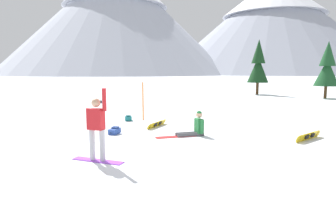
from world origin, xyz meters
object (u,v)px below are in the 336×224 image
at_px(backpack_teal, 128,118).
at_px(pine_tree_broad, 258,65).
at_px(backpack_blue, 115,131).
at_px(loose_snowboard_far_spare, 157,124).
at_px(snowboarder_midground, 195,127).
at_px(snowboarder_foreground, 97,127).
at_px(loose_snowboard_near_left, 309,136).
at_px(trail_marker_pole, 143,101).
at_px(pine_tree_twin, 327,67).

xyz_separation_m(backpack_teal, pine_tree_broad, (4.37, 19.59, 2.96)).
distance_m(backpack_blue, backpack_teal, 3.18).
bearing_deg(loose_snowboard_far_spare, snowboarder_midground, -29.46).
height_order(snowboarder_foreground, snowboarder_midground, snowboarder_foreground).
xyz_separation_m(snowboarder_midground, pine_tree_broad, (0.33, 21.71, 2.76)).
bearing_deg(loose_snowboard_near_left, pine_tree_broad, 99.94).
height_order(snowboarder_foreground, trail_marker_pole, snowboarder_foreground).
bearing_deg(snowboarder_midground, pine_tree_broad, 89.13).
relative_size(snowboarder_foreground, backpack_teal, 3.62).
distance_m(pine_tree_twin, pine_tree_broad, 6.57).
bearing_deg(loose_snowboard_near_left, backpack_teal, 170.76).
bearing_deg(snowboarder_midground, trail_marker_pole, 143.70).
bearing_deg(trail_marker_pole, backpack_teal, -148.88).
bearing_deg(loose_snowboard_near_left, trail_marker_pole, 167.17).
height_order(backpack_teal, pine_tree_twin, pine_tree_twin).
height_order(snowboarder_midground, trail_marker_pole, trail_marker_pole).
xyz_separation_m(snowboarder_foreground, snowboarder_midground, (1.53, 4.08, -0.62)).
relative_size(loose_snowboard_far_spare, pine_tree_twin, 0.34).
relative_size(snowboarder_midground, backpack_teal, 2.97).
bearing_deg(loose_snowboard_near_left, pine_tree_twin, 82.51).
bearing_deg(snowboarder_foreground, loose_snowboard_far_spare, 95.79).
bearing_deg(backpack_blue, snowboarder_foreground, -65.63).
bearing_deg(pine_tree_broad, pine_tree_twin, -21.87).
bearing_deg(loose_snowboard_far_spare, pine_tree_broad, 83.38).
xyz_separation_m(loose_snowboard_far_spare, pine_tree_broad, (2.39, 20.55, 2.96)).
bearing_deg(backpack_teal, snowboarder_foreground, -67.95).
relative_size(backpack_blue, pine_tree_twin, 0.11).
xyz_separation_m(loose_snowboard_far_spare, loose_snowboard_near_left, (6.05, -0.34, 0.01)).
height_order(pine_tree_twin, pine_tree_broad, pine_tree_broad).
relative_size(trail_marker_pole, pine_tree_broad, 0.33).
relative_size(loose_snowboard_near_left, pine_tree_twin, 0.31).
distance_m(snowboarder_midground, backpack_teal, 4.57).
xyz_separation_m(trail_marker_pole, pine_tree_broad, (3.74, 19.21, 2.14)).
bearing_deg(backpack_teal, backpack_blue, -70.52).
xyz_separation_m(backpack_teal, pine_tree_twin, (10.46, 17.14, 2.63)).
relative_size(snowboarder_midground, pine_tree_broad, 0.29).
height_order(loose_snowboard_far_spare, backpack_teal, backpack_teal).
bearing_deg(pine_tree_broad, backpack_teal, -102.57).
bearing_deg(pine_tree_broad, loose_snowboard_near_left, -80.06).
relative_size(loose_snowboard_far_spare, pine_tree_broad, 0.30).
bearing_deg(pine_tree_twin, trail_marker_pole, -120.38).
height_order(backpack_blue, trail_marker_pole, trail_marker_pole).
bearing_deg(snowboarder_midground, pine_tree_twin, 71.58).
distance_m(loose_snowboard_near_left, backpack_teal, 8.14).
xyz_separation_m(backpack_blue, trail_marker_pole, (-0.43, 3.38, 0.82)).
xyz_separation_m(loose_snowboard_far_spare, pine_tree_twin, (8.48, 18.11, 2.63)).
bearing_deg(loose_snowboard_near_left, loose_snowboard_far_spare, 176.75).
xyz_separation_m(loose_snowboard_near_left, backpack_teal, (-8.03, 1.31, -0.01)).
xyz_separation_m(snowboarder_foreground, loose_snowboard_far_spare, (-0.53, 5.24, -0.82)).
xyz_separation_m(snowboarder_foreground, loose_snowboard_near_left, (5.52, 4.90, -0.81)).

